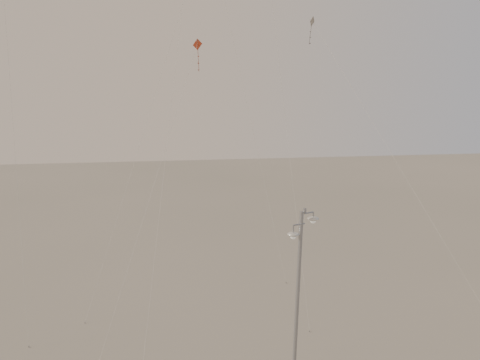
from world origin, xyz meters
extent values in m
cylinder|color=#919399|center=(1.15, -0.91, 4.56)|extent=(0.45, 0.18, 9.13)
cylinder|color=#919399|center=(1.42, -0.91, 9.17)|extent=(0.14, 0.14, 0.18)
cylinder|color=#919399|center=(1.65, -0.81, 9.02)|extent=(0.48, 0.27, 0.07)
cylinder|color=#919399|center=(1.87, -0.71, 8.87)|extent=(0.06, 0.06, 0.30)
ellipsoid|color=beige|center=(1.87, -0.71, 8.72)|extent=(0.52, 0.52, 0.18)
cylinder|color=#919399|center=(1.14, -1.02, 8.57)|extent=(0.58, 0.28, 0.07)
cylinder|color=#919399|center=(0.86, -1.13, 8.37)|extent=(0.06, 0.06, 0.40)
ellipsoid|color=beige|center=(0.86, -1.13, 8.17)|extent=(0.52, 0.52, 0.18)
cylinder|color=beige|center=(-13.39, 11.74, 17.00)|extent=(2.32, 10.21, 33.91)
cylinder|color=#919399|center=(-12.23, 6.64, 0.05)|extent=(0.06, 0.06, 0.10)
cylinder|color=beige|center=(-4.34, 3.95, 11.50)|extent=(3.48, 9.44, 22.91)
cylinder|color=beige|center=(3.07, 12.98, 19.66)|extent=(1.69, 14.30, 39.23)
cylinder|color=#919399|center=(3.90, 5.84, 0.05)|extent=(0.06, 0.06, 0.10)
cube|color=maroon|center=(-2.22, 9.77, 16.91)|extent=(0.53, 0.44, 0.65)
cylinder|color=maroon|center=(-2.16, 9.91, 15.99)|extent=(0.10, 0.20, 1.27)
cylinder|color=beige|center=(-5.36, 4.64, 8.48)|extent=(6.30, 10.27, 16.87)
cube|color=#312D29|center=(6.27, 14.50, 18.92)|extent=(0.20, 0.74, 0.71)
cylinder|color=#312D29|center=(6.13, 14.44, 17.97)|extent=(0.19, 0.10, 1.26)
cylinder|color=beige|center=(10.19, 8.11, 9.48)|extent=(7.86, 12.80, 18.87)
cylinder|color=beige|center=(1.91, 16.30, 13.44)|extent=(5.20, 5.01, 26.79)
cylinder|color=#919399|center=(4.50, 13.80, 0.05)|extent=(0.06, 0.06, 0.10)
cylinder|color=beige|center=(-4.83, 15.03, 13.60)|extent=(9.31, 11.49, 27.10)
cylinder|color=#919399|center=(-9.47, 9.29, 0.05)|extent=(0.06, 0.06, 0.10)
camera|label=1|loc=(-5.14, -22.83, 14.61)|focal=40.00mm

